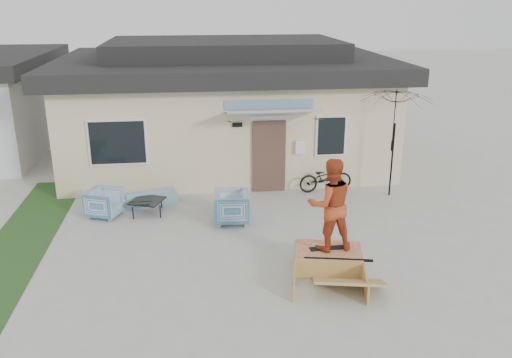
{
  "coord_description": "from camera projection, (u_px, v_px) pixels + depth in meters",
  "views": [
    {
      "loc": [
        -1.15,
        -10.07,
        5.4
      ],
      "look_at": [
        0.3,
        1.8,
        1.3
      ],
      "focal_mm": 37.5,
      "sensor_mm": 36.0,
      "label": 1
    }
  ],
  "objects": [
    {
      "name": "bicycle",
      "position": [
        326.0,
        175.0,
        15.46
      ],
      "size": [
        1.63,
        0.71,
        1.01
      ],
      "primitive_type": "imported",
      "rotation": [
        0.0,
        0.0,
        1.67
      ],
      "color": "black",
      "rests_on": "ground"
    },
    {
      "name": "skateboard",
      "position": [
        328.0,
        248.0,
        11.04
      ],
      "size": [
        0.79,
        0.22,
        0.05
      ],
      "primitive_type": "cube",
      "rotation": [
        0.0,
        0.0,
        0.04
      ],
      "color": "black",
      "rests_on": "skate_ramp"
    },
    {
      "name": "armchair_right",
      "position": [
        231.0,
        206.0,
        13.34
      ],
      "size": [
        0.87,
        0.92,
        0.89
      ],
      "primitive_type": "imported",
      "rotation": [
        0.0,
        0.0,
        -1.65
      ],
      "color": "teal",
      "rests_on": "ground"
    },
    {
      "name": "coffee_table",
      "position": [
        148.0,
        207.0,
        13.95
      ],
      "size": [
        1.0,
        1.0,
        0.38
      ],
      "primitive_type": "cube",
      "rotation": [
        0.0,
        0.0,
        -0.39
      ],
      "color": "black",
      "rests_on": "ground"
    },
    {
      "name": "loveseat",
      "position": [
        147.0,
        194.0,
        14.53
      ],
      "size": [
        1.64,
        0.82,
        0.62
      ],
      "primitive_type": "imported",
      "rotation": [
        0.0,
        0.0,
        3.38
      ],
      "color": "teal",
      "rests_on": "ground"
    },
    {
      "name": "skater",
      "position": [
        330.0,
        203.0,
        10.71
      ],
      "size": [
        0.99,
        0.79,
        1.93
      ],
      "primitive_type": "imported",
      "rotation": [
        0.0,
        0.0,
        3.21
      ],
      "color": "#B44321",
      "rests_on": "skateboard"
    },
    {
      "name": "house",
      "position": [
        225.0,
        103.0,
        18.21
      ],
      "size": [
        10.8,
        8.49,
        4.1
      ],
      "color": "beige",
      "rests_on": "ground"
    },
    {
      "name": "ground",
      "position": [
        252.0,
        265.0,
        11.34
      ],
      "size": [
        90.0,
        90.0,
        0.0
      ],
      "primitive_type": "plane",
      "color": "#ABACA2",
      "rests_on": "ground"
    },
    {
      "name": "skate_ramp",
      "position": [
        328.0,
        260.0,
        11.07
      ],
      "size": [
        1.7,
        2.05,
        0.45
      ],
      "primitive_type": null,
      "rotation": [
        0.0,
        0.0,
        -0.2
      ],
      "color": "#AD8848",
      "rests_on": "ground"
    },
    {
      "name": "patio_umbrella",
      "position": [
        394.0,
        136.0,
        14.75
      ],
      "size": [
        2.39,
        2.29,
        2.2
      ],
      "color": "black",
      "rests_on": "ground"
    },
    {
      "name": "armchair_left",
      "position": [
        105.0,
        202.0,
        13.71
      ],
      "size": [
        0.96,
        0.99,
        0.8
      ],
      "primitive_type": "imported",
      "rotation": [
        0.0,
        0.0,
        1.2
      ],
      "color": "teal",
      "rests_on": "ground"
    },
    {
      "name": "grass_strip",
      "position": [
        24.0,
        237.0,
        12.62
      ],
      "size": [
        1.4,
        8.0,
        0.01
      ],
      "primitive_type": "cube",
      "color": "#22441C",
      "rests_on": "ground"
    }
  ]
}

